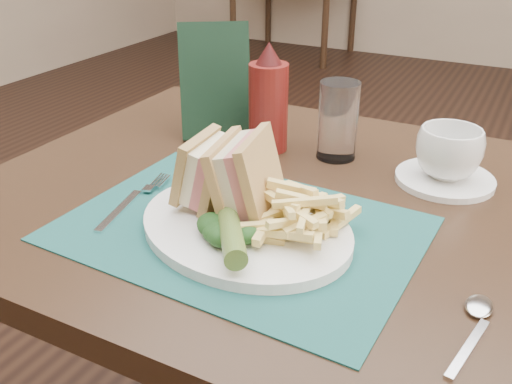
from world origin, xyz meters
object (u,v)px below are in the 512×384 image
at_px(table_bg_left, 294,7).
at_px(placemat, 240,229).
at_px(sandwich_half_b, 231,173).
at_px(saucer, 444,179).
at_px(table_main, 275,376).
at_px(plate, 245,227).
at_px(coffee_cup, 449,153).
at_px(sandwich_half_a, 195,168).
at_px(check_presenter, 215,81).
at_px(drinking_glass, 338,121).
at_px(ketchup_bottle, 268,98).

bearing_deg(table_bg_left, placemat, -67.14).
distance_m(sandwich_half_b, saucer, 0.35).
bearing_deg(sandwich_half_b, placemat, -44.80).
relative_size(table_main, plate, 3.00).
distance_m(plate, coffee_cup, 0.34).
height_order(sandwich_half_a, coffee_cup, sandwich_half_a).
bearing_deg(sandwich_half_a, check_presenter, 111.55).
bearing_deg(table_bg_left, table_main, -66.47).
distance_m(sandwich_half_b, drinking_glass, 0.28).
distance_m(drinking_glass, ketchup_bottle, 0.12).
bearing_deg(plate, table_bg_left, 130.57).
bearing_deg(sandwich_half_a, placemat, -17.38).
xyz_separation_m(table_bg_left, coffee_cup, (1.81, -3.52, 0.42)).
bearing_deg(table_main, sandwich_half_a, -124.32).
height_order(table_main, saucer, saucer).
bearing_deg(sandwich_half_b, table_main, 72.30).
bearing_deg(placemat, coffee_cup, 52.02).
relative_size(sandwich_half_b, ketchup_bottle, 0.60).
distance_m(table_bg_left, placemat, 4.13).
distance_m(table_bg_left, drinking_glass, 3.89).
bearing_deg(saucer, sandwich_half_b, -132.02).
distance_m(plate, sandwich_half_b, 0.07).
bearing_deg(check_presenter, placemat, -87.15).
bearing_deg(coffee_cup, saucer, 0.00).
xyz_separation_m(table_bg_left, drinking_glass, (1.63, -3.50, 0.44)).
bearing_deg(saucer, coffee_cup, 0.00).
bearing_deg(table_main, drinking_glass, 78.91).
height_order(plate, ketchup_bottle, ketchup_bottle).
bearing_deg(check_presenter, plate, -86.11).
height_order(plate, sandwich_half_b, sandwich_half_b).
distance_m(placemat, drinking_glass, 0.29).
xyz_separation_m(saucer, drinking_glass, (-0.18, 0.01, 0.06)).
bearing_deg(table_main, sandwich_half_b, -98.62).
xyz_separation_m(sandwich_half_b, check_presenter, (-0.19, 0.27, 0.03)).
bearing_deg(saucer, ketchup_bottle, -178.83).
height_order(table_bg_left, placemat, placemat).
bearing_deg(ketchup_bottle, sandwich_half_b, -74.45).
bearing_deg(table_bg_left, plate, -67.02).
xyz_separation_m(placemat, check_presenter, (-0.21, 0.29, 0.10)).
relative_size(placemat, ketchup_bottle, 2.46).
height_order(sandwich_half_a, check_presenter, check_presenter).
relative_size(table_main, sandwich_half_b, 8.07).
relative_size(coffee_cup, check_presenter, 0.48).
xyz_separation_m(ketchup_bottle, check_presenter, (-0.12, 0.02, 0.01)).
height_order(placemat, drinking_glass, drinking_glass).
distance_m(table_main, plate, 0.41).
height_order(coffee_cup, ketchup_bottle, ketchup_bottle).
xyz_separation_m(drinking_glass, check_presenter, (-0.23, -0.00, 0.04)).
bearing_deg(table_bg_left, sandwich_half_b, -67.32).
distance_m(plate, ketchup_bottle, 0.30).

